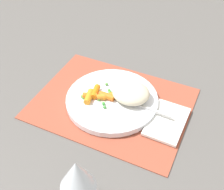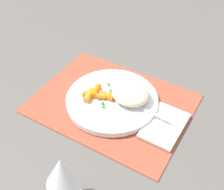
{
  "view_description": "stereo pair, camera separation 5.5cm",
  "coord_description": "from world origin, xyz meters",
  "px_view_note": "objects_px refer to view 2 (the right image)",
  "views": [
    {
      "loc": [
        -0.25,
        0.53,
        0.57
      ],
      "look_at": [
        0.0,
        0.0,
        0.03
      ],
      "focal_mm": 46.9,
      "sensor_mm": 36.0,
      "label": 1
    },
    {
      "loc": [
        -0.3,
        0.5,
        0.57
      ],
      "look_at": [
        0.0,
        0.0,
        0.03
      ],
      "focal_mm": 46.9,
      "sensor_mm": 36.0,
      "label": 2
    }
  ],
  "objects_px": {
    "fork": "(126,103)",
    "carrot_portion": "(99,94)",
    "napkin": "(165,125)",
    "plate": "(112,100)",
    "wine_glass": "(63,173)",
    "rice_mound": "(131,94)"
  },
  "relations": [
    {
      "from": "plate",
      "to": "napkin",
      "type": "distance_m",
      "value": 0.16
    },
    {
      "from": "fork",
      "to": "napkin",
      "type": "bearing_deg",
      "value": 176.81
    },
    {
      "from": "plate",
      "to": "napkin",
      "type": "relative_size",
      "value": 1.84
    },
    {
      "from": "wine_glass",
      "to": "fork",
      "type": "bearing_deg",
      "value": -85.76
    },
    {
      "from": "carrot_portion",
      "to": "napkin",
      "type": "distance_m",
      "value": 0.19
    },
    {
      "from": "rice_mound",
      "to": "napkin",
      "type": "distance_m",
      "value": 0.12
    },
    {
      "from": "fork",
      "to": "napkin",
      "type": "distance_m",
      "value": 0.12
    },
    {
      "from": "plate",
      "to": "fork",
      "type": "xyz_separation_m",
      "value": [
        -0.05,
        0.0,
        0.01
      ]
    },
    {
      "from": "fork",
      "to": "carrot_portion",
      "type": "bearing_deg",
      "value": 9.51
    },
    {
      "from": "plate",
      "to": "fork",
      "type": "relative_size",
      "value": 1.21
    },
    {
      "from": "wine_glass",
      "to": "plate",
      "type": "bearing_deg",
      "value": -77.15
    },
    {
      "from": "plate",
      "to": "rice_mound",
      "type": "xyz_separation_m",
      "value": [
        -0.05,
        -0.02,
        0.03
      ]
    },
    {
      "from": "napkin",
      "to": "fork",
      "type": "bearing_deg",
      "value": -3.19
    },
    {
      "from": "wine_glass",
      "to": "napkin",
      "type": "height_order",
      "value": "wine_glass"
    },
    {
      "from": "plate",
      "to": "fork",
      "type": "distance_m",
      "value": 0.05
    },
    {
      "from": "fork",
      "to": "plate",
      "type": "bearing_deg",
      "value": -2.39
    },
    {
      "from": "fork",
      "to": "napkin",
      "type": "relative_size",
      "value": 1.52
    },
    {
      "from": "rice_mound",
      "to": "carrot_portion",
      "type": "xyz_separation_m",
      "value": [
        0.08,
        0.03,
        -0.01
      ]
    },
    {
      "from": "fork",
      "to": "napkin",
      "type": "xyz_separation_m",
      "value": [
        -0.12,
        0.01,
        -0.02
      ]
    },
    {
      "from": "plate",
      "to": "wine_glass",
      "type": "distance_m",
      "value": 0.31
    },
    {
      "from": "fork",
      "to": "wine_glass",
      "type": "xyz_separation_m",
      "value": [
        -0.02,
        0.29,
        0.08
      ]
    },
    {
      "from": "rice_mound",
      "to": "wine_glass",
      "type": "height_order",
      "value": "wine_glass"
    }
  ]
}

